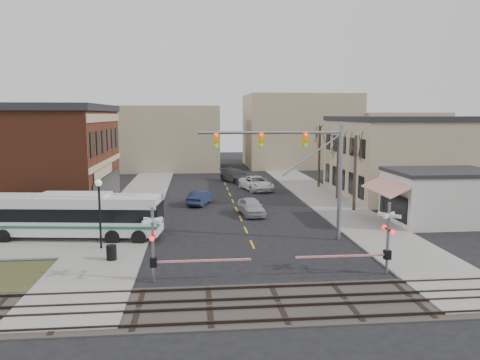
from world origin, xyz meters
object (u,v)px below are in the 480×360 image
(traffic_signal_mast, at_px, (302,159))
(car_a, at_px, (251,207))
(transit_bus, at_px, (75,215))
(rr_crossing_east, at_px, (380,239))
(pedestrian_near, at_px, (117,225))
(pedestrian_far, at_px, (118,216))
(trash_bin, at_px, (111,253))
(car_b, at_px, (200,198))
(car_d, at_px, (236,176))
(rr_crossing_west, at_px, (161,246))
(car_c, at_px, (256,183))
(street_lamp, at_px, (99,200))

(traffic_signal_mast, height_order, car_a, traffic_signal_mast)
(transit_bus, bearing_deg, rr_crossing_east, -26.43)
(pedestrian_near, relative_size, pedestrian_far, 1.01)
(traffic_signal_mast, height_order, pedestrian_near, traffic_signal_mast)
(transit_bus, height_order, traffic_signal_mast, traffic_signal_mast)
(rr_crossing_east, xyz_separation_m, car_a, (-5.15, 15.86, -1.22))
(transit_bus, height_order, trash_bin, transit_bus)
(rr_crossing_east, distance_m, car_b, 23.14)
(trash_bin, height_order, car_d, car_d)
(rr_crossing_west, distance_m, rr_crossing_east, 11.76)
(rr_crossing_east, distance_m, car_a, 16.72)
(rr_crossing_east, height_order, trash_bin, rr_crossing_east)
(car_b, bearing_deg, rr_crossing_west, 102.93)
(traffic_signal_mast, distance_m, rr_crossing_east, 8.60)
(car_a, distance_m, pedestrian_near, 12.61)
(car_c, bearing_deg, pedestrian_near, -135.57)
(transit_bus, distance_m, traffic_signal_mast, 16.24)
(pedestrian_near, bearing_deg, trash_bin, -161.63)
(street_lamp, distance_m, car_b, 16.42)
(car_a, distance_m, car_b, 6.78)
(traffic_signal_mast, xyz_separation_m, car_b, (-6.74, 13.84, -5.05))
(car_a, bearing_deg, rr_crossing_east, -79.72)
(street_lamp, bearing_deg, traffic_signal_mast, 4.17)
(car_d, bearing_deg, rr_crossing_east, -106.77)
(traffic_signal_mast, xyz_separation_m, rr_crossing_east, (2.76, -7.22, -3.76))
(street_lamp, bearing_deg, car_a, 41.29)
(car_a, relative_size, pedestrian_far, 2.37)
(traffic_signal_mast, bearing_deg, car_d, 93.87)
(rr_crossing_east, height_order, car_a, rr_crossing_east)
(transit_bus, height_order, car_c, transit_bus)
(traffic_signal_mast, relative_size, car_d, 1.73)
(car_c, xyz_separation_m, pedestrian_far, (-12.91, -17.54, 0.25))
(car_b, height_order, car_d, car_d)
(car_b, bearing_deg, pedestrian_far, 74.93)
(trash_bin, xyz_separation_m, pedestrian_far, (-0.85, 8.00, 0.49))
(rr_crossing_west, height_order, car_b, rr_crossing_west)
(rr_crossing_west, distance_m, trash_bin, 5.16)
(car_b, distance_m, pedestrian_near, 13.83)
(car_d, bearing_deg, pedestrian_near, -135.50)
(street_lamp, height_order, pedestrian_far, street_lamp)
(street_lamp, xyz_separation_m, car_d, (11.38, 29.82, -2.49))
(street_lamp, bearing_deg, pedestrian_far, 87.43)
(traffic_signal_mast, distance_m, pedestrian_near, 13.57)
(car_a, relative_size, car_d, 0.77)
(car_a, relative_size, car_c, 0.76)
(traffic_signal_mast, height_order, rr_crossing_west, traffic_signal_mast)
(transit_bus, bearing_deg, trash_bin, -58.09)
(rr_crossing_west, relative_size, pedestrian_far, 3.02)
(rr_crossing_east, relative_size, car_d, 0.99)
(transit_bus, xyz_separation_m, car_a, (13.24, 6.72, -1.00))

